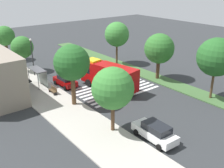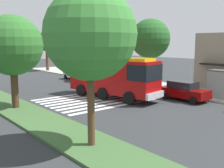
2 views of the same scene
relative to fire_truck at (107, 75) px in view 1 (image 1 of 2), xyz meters
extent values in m
plane|color=#2D3033|center=(-1.74, -0.81, -2.08)|extent=(120.00, 120.00, 0.00)
cube|color=#ADA89E|center=(-1.74, 8.01, -2.01)|extent=(60.00, 5.35, 0.14)
cube|color=#3D6033|center=(-1.74, -8.46, -2.01)|extent=(60.00, 3.00, 0.14)
cube|color=silver|center=(-3.85, -0.81, -2.07)|extent=(0.45, 11.07, 0.01)
cube|color=silver|center=(-2.95, -0.81, -2.07)|extent=(0.45, 11.07, 0.01)
cube|color=silver|center=(-2.05, -0.81, -2.07)|extent=(0.45, 11.07, 0.01)
cube|color=silver|center=(-1.15, -0.81, -2.07)|extent=(0.45, 11.07, 0.01)
cube|color=silver|center=(-0.25, -0.81, -2.07)|extent=(0.45, 11.07, 0.01)
cube|color=silver|center=(0.65, -0.81, -2.07)|extent=(0.45, 11.07, 0.01)
cube|color=silver|center=(1.55, -0.81, -2.07)|extent=(0.45, 11.07, 0.01)
cube|color=silver|center=(2.45, -0.81, -2.07)|extent=(0.45, 11.07, 0.01)
cube|color=#A50C0C|center=(2.73, 0.48, -0.04)|extent=(3.03, 2.85, 2.97)
cube|color=#A50C0C|center=(-1.61, -0.28, 0.00)|extent=(6.50, 3.47, 3.06)
cube|color=black|center=(3.12, 0.55, 0.55)|extent=(2.30, 2.75, 1.31)
cube|color=silver|center=(4.14, 0.73, -1.28)|extent=(0.66, 2.43, 0.50)
cube|color=yellow|center=(2.73, 0.48, 1.56)|extent=(2.12, 2.00, 0.24)
cylinder|color=black|center=(2.26, 1.63, -1.53)|extent=(1.14, 0.49, 1.10)
cylinder|color=black|center=(2.68, -0.76, -1.53)|extent=(1.14, 0.49, 1.10)
cylinder|color=black|center=(-3.34, 0.64, -1.53)|extent=(1.14, 0.49, 1.10)
cylinder|color=black|center=(-2.92, -1.75, -1.53)|extent=(1.14, 0.49, 1.10)
cylinder|color=black|center=(-0.60, 1.13, -1.53)|extent=(1.14, 0.49, 1.10)
cylinder|color=black|center=(-0.18, -1.27, -1.53)|extent=(1.14, 0.49, 1.10)
cube|color=silver|center=(-12.92, 4.14, -1.37)|extent=(4.82, 1.99, 0.77)
cube|color=black|center=(-13.16, 4.15, -0.66)|extent=(2.72, 1.70, 0.66)
cylinder|color=black|center=(-11.32, 4.99, -1.76)|extent=(0.65, 0.24, 0.64)
cylinder|color=black|center=(-11.38, 3.17, -1.76)|extent=(0.65, 0.24, 0.64)
cylinder|color=black|center=(-14.45, 5.11, -1.76)|extent=(0.65, 0.24, 0.64)
cylinder|color=black|center=(-14.52, 3.28, -1.76)|extent=(0.65, 0.24, 0.64)
cube|color=#720505|center=(4.56, 4.14, -1.39)|extent=(4.26, 1.86, 0.73)
cube|color=black|center=(4.34, 4.13, -0.72)|extent=(2.40, 1.60, 0.62)
cylinder|color=black|center=(5.92, 5.05, -1.76)|extent=(0.65, 0.24, 0.64)
cylinder|color=black|center=(5.97, 3.30, -1.76)|extent=(0.65, 0.24, 0.64)
cylinder|color=black|center=(3.14, 4.98, -1.76)|extent=(0.65, 0.24, 0.64)
cylinder|color=black|center=(3.19, 3.23, -1.76)|extent=(0.65, 0.24, 0.64)
cube|color=#4C4C51|center=(6.93, 7.21, 0.46)|extent=(3.50, 1.40, 0.12)
cube|color=#8C9E99|center=(6.93, 6.55, -0.74)|extent=(3.50, 0.08, 2.40)
cylinder|color=#333338|center=(5.23, 7.86, -0.74)|extent=(0.08, 0.08, 2.40)
cylinder|color=#333338|center=(8.63, 7.86, -0.74)|extent=(0.08, 0.08, 2.40)
cube|color=#4C3823|center=(2.93, 6.94, -1.53)|extent=(1.60, 0.50, 0.08)
cube|color=#4C3823|center=(2.93, 6.72, -1.26)|extent=(1.60, 0.06, 0.45)
cube|color=black|center=(2.21, 6.94, -1.75)|extent=(0.08, 0.45, 0.37)
cube|color=black|center=(3.65, 6.94, -1.75)|extent=(0.08, 0.45, 0.37)
cylinder|color=#2D2D30|center=(11.40, 5.94, 0.81)|extent=(0.16, 0.16, 5.51)
sphere|color=white|center=(11.40, 5.94, 3.75)|extent=(0.36, 0.36, 0.36)
cube|color=black|center=(6.74, 10.29, 0.72)|extent=(9.09, 0.80, 0.16)
cylinder|color=#513823|center=(-9.26, 6.34, -0.37)|extent=(0.38, 0.38, 3.15)
sphere|color=#387F33|center=(-9.26, 6.34, 2.66)|extent=(4.16, 4.16, 4.16)
cylinder|color=#513823|center=(-1.62, 6.34, -0.03)|extent=(0.54, 0.54, 3.83)
sphere|color=#235B23|center=(-1.62, 6.34, 3.38)|extent=(4.26, 4.26, 4.26)
cylinder|color=#513823|center=(14.31, 6.34, -0.55)|extent=(0.50, 0.50, 2.77)
sphere|color=#2D6B28|center=(14.31, 6.34, 2.09)|extent=(3.60, 3.60, 3.60)
cylinder|color=#47301E|center=(22.84, 6.34, -0.31)|extent=(0.54, 0.54, 3.26)
sphere|color=#2D6B28|center=(22.84, 6.34, 2.60)|extent=(3.64, 3.64, 3.64)
cylinder|color=#513823|center=(-10.98, -8.46, -0.05)|extent=(0.31, 0.31, 3.78)
sphere|color=#235B23|center=(-10.98, -8.46, 3.50)|extent=(4.76, 4.76, 4.76)
cylinder|color=#47301E|center=(-1.75, -8.46, -0.38)|extent=(0.53, 0.53, 3.12)
sphere|color=#2D6B28|center=(-1.75, -8.46, 2.75)|extent=(4.48, 4.48, 4.48)
cylinder|color=#513823|center=(8.20, -8.46, -0.05)|extent=(0.35, 0.35, 3.77)
sphere|color=#387F33|center=(8.20, -8.46, 3.34)|extent=(4.31, 4.31, 4.31)
camera|label=1|loc=(-27.49, 20.84, 12.42)|focal=42.35mm
camera|label=2|loc=(18.49, -15.71, 2.94)|focal=43.56mm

